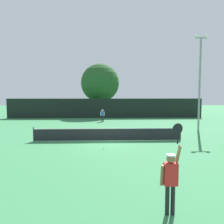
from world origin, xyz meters
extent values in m
plane|color=#387F4C|center=(0.00, 0.00, 0.00)|extent=(120.00, 120.00, 0.00)
cube|color=#232328|center=(0.00, 0.00, 0.48)|extent=(11.03, 0.03, 0.91)
cube|color=white|center=(0.00, 0.00, 0.93)|extent=(11.03, 0.04, 0.06)
cylinder|color=#333338|center=(-5.51, 0.00, 0.54)|extent=(0.08, 0.08, 1.07)
cylinder|color=#333338|center=(5.51, 0.00, 0.54)|extent=(0.08, 0.08, 1.07)
cube|color=black|center=(0.00, 16.64, 1.48)|extent=(29.76, 0.12, 2.96)
cube|color=red|center=(1.56, -10.00, 1.18)|extent=(0.38, 0.22, 0.64)
sphere|color=#8C6647|center=(1.56, -10.00, 1.61)|extent=(0.24, 0.24, 0.24)
cylinder|color=white|center=(1.56, -10.00, 1.72)|extent=(0.26, 0.26, 0.04)
cylinder|color=black|center=(1.48, -10.00, 0.43)|extent=(0.12, 0.12, 0.86)
cylinder|color=black|center=(1.64, -10.00, 0.43)|extent=(0.12, 0.12, 0.86)
cylinder|color=#8C6647|center=(1.32, -10.00, 1.15)|extent=(0.09, 0.18, 0.61)
cylinder|color=#8C6647|center=(1.80, -9.91, 1.72)|extent=(0.09, 0.33, 0.58)
cylinder|color=black|center=(1.80, -9.85, 2.13)|extent=(0.04, 0.11, 0.28)
ellipsoid|color=black|center=(1.80, -9.79, 2.42)|extent=(0.30, 0.13, 0.36)
cube|color=blue|center=(-0.48, 11.71, 1.07)|extent=(0.38, 0.22, 0.58)
sphere|color=beige|center=(-0.48, 11.71, 1.47)|extent=(0.22, 0.22, 0.22)
cylinder|color=white|center=(-0.48, 11.71, 1.56)|extent=(0.23, 0.23, 0.04)
cylinder|color=black|center=(-0.56, 11.71, 0.39)|extent=(0.12, 0.12, 0.78)
cylinder|color=black|center=(-0.40, 11.71, 0.39)|extent=(0.12, 0.12, 0.78)
cylinder|color=beige|center=(-0.72, 11.71, 1.04)|extent=(0.09, 0.17, 0.55)
cylinder|color=beige|center=(-0.24, 11.71, 1.04)|extent=(0.09, 0.15, 0.55)
sphere|color=#CCE033|center=(-0.32, -2.50, 0.03)|extent=(0.07, 0.07, 0.07)
cylinder|color=gray|center=(8.84, 4.28, 4.38)|extent=(0.18, 0.18, 8.75)
cube|color=gray|center=(8.84, 4.28, 8.80)|extent=(1.10, 0.10, 0.10)
sphere|color=#F2EDCC|center=(8.39, 4.28, 8.93)|extent=(0.28, 0.28, 0.28)
sphere|color=#F2EDCC|center=(9.29, 4.28, 8.93)|extent=(0.28, 0.28, 0.28)
cylinder|color=brown|center=(-0.93, 20.33, 1.56)|extent=(0.56, 0.56, 3.13)
sphere|color=#235123|center=(-0.93, 20.33, 5.54)|extent=(6.43, 6.43, 6.43)
cube|color=navy|center=(9.85, 22.33, 0.60)|extent=(2.37, 4.39, 0.90)
cube|color=#2D333D|center=(9.85, 22.03, 1.37)|extent=(1.94, 2.38, 0.64)
cylinder|color=black|center=(9.00, 23.73, 0.30)|extent=(0.22, 0.60, 0.60)
cylinder|color=black|center=(10.70, 23.73, 0.30)|extent=(0.22, 0.60, 0.60)
cylinder|color=black|center=(9.00, 20.93, 0.30)|extent=(0.22, 0.60, 0.60)
cylinder|color=black|center=(10.70, 20.93, 0.30)|extent=(0.22, 0.60, 0.60)
camera|label=1|loc=(-0.31, -15.73, 3.36)|focal=34.03mm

